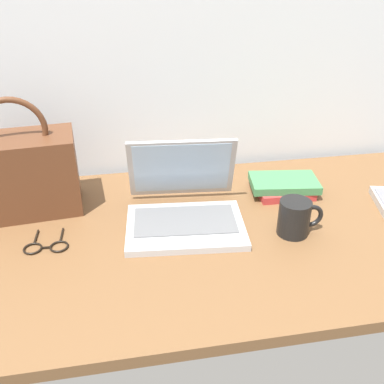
{
  "coord_description": "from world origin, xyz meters",
  "views": [
    {
      "loc": [
        -0.18,
        -0.93,
        0.68
      ],
      "look_at": [
        -0.02,
        0.0,
        0.15
      ],
      "focal_mm": 40.32,
      "sensor_mm": 36.0,
      "label": 1
    }
  ],
  "objects_px": {
    "coffee_mug": "(295,217)",
    "handbag": "(21,173)",
    "eyeglasses": "(46,247)",
    "laptop": "(184,206)",
    "book_stack": "(284,186)"
  },
  "relations": [
    {
      "from": "coffee_mug",
      "to": "book_stack",
      "type": "height_order",
      "value": "coffee_mug"
    },
    {
      "from": "coffee_mug",
      "to": "book_stack",
      "type": "relative_size",
      "value": 0.56
    },
    {
      "from": "eyeglasses",
      "to": "handbag",
      "type": "bearing_deg",
      "value": 109.47
    },
    {
      "from": "laptop",
      "to": "eyeglasses",
      "type": "distance_m",
      "value": 0.37
    },
    {
      "from": "laptop",
      "to": "handbag",
      "type": "distance_m",
      "value": 0.46
    },
    {
      "from": "coffee_mug",
      "to": "eyeglasses",
      "type": "xyz_separation_m",
      "value": [
        -0.63,
        0.04,
        -0.04
      ]
    },
    {
      "from": "coffee_mug",
      "to": "handbag",
      "type": "bearing_deg",
      "value": 160.82
    },
    {
      "from": "laptop",
      "to": "handbag",
      "type": "xyz_separation_m",
      "value": [
        -0.43,
        0.13,
        0.07
      ]
    },
    {
      "from": "coffee_mug",
      "to": "handbag",
      "type": "distance_m",
      "value": 0.75
    },
    {
      "from": "book_stack",
      "to": "eyeglasses",
      "type": "bearing_deg",
      "value": -166.32
    },
    {
      "from": "coffee_mug",
      "to": "handbag",
      "type": "height_order",
      "value": "handbag"
    },
    {
      "from": "book_stack",
      "to": "handbag",
      "type": "bearing_deg",
      "value": 177.45
    },
    {
      "from": "coffee_mug",
      "to": "eyeglasses",
      "type": "height_order",
      "value": "coffee_mug"
    },
    {
      "from": "eyeglasses",
      "to": "handbag",
      "type": "xyz_separation_m",
      "value": [
        -0.07,
        0.2,
        0.11
      ]
    },
    {
      "from": "laptop",
      "to": "eyeglasses",
      "type": "height_order",
      "value": "laptop"
    }
  ]
}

